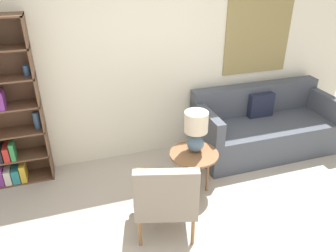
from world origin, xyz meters
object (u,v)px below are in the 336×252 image
object	(u,v)px
couch	(263,128)
table_lamp	(196,129)
armchair	(166,195)
side_table	(194,157)

from	to	relation	value
couch	table_lamp	distance (m)	1.45
armchair	side_table	xyz separation A→B (m)	(0.52, 0.57, -0.02)
side_table	table_lamp	world-z (taller)	table_lamp
armchair	couch	xyz separation A→B (m)	(1.81, 1.14, -0.15)
armchair	couch	distance (m)	2.15
armchair	side_table	size ratio (longest dim) A/B	1.54
couch	armchair	bearing A→B (deg)	-147.66
side_table	armchair	bearing A→B (deg)	-132.42
couch	side_table	size ratio (longest dim) A/B	3.45
couch	table_lamp	size ratio (longest dim) A/B	3.94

